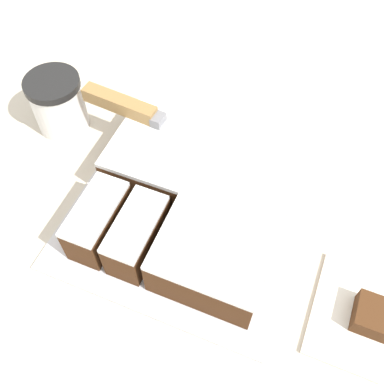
# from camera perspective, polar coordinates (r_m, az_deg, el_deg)

# --- Properties ---
(ground_plane) EXTENTS (8.00, 8.00, 0.00)m
(ground_plane) POSITION_cam_1_polar(r_m,az_deg,el_deg) (1.54, 3.47, -18.42)
(ground_plane) COLOR #4C4742
(countertop) EXTENTS (1.40, 1.10, 0.93)m
(countertop) POSITION_cam_1_polar(r_m,az_deg,el_deg) (1.11, 4.69, -11.76)
(countertop) COLOR beige
(countertop) RESTS_ON ground_plane
(cake_board) EXTENTS (0.32, 0.34, 0.01)m
(cake_board) POSITION_cam_1_polar(r_m,az_deg,el_deg) (0.65, 0.00, -1.82)
(cake_board) COLOR silver
(cake_board) RESTS_ON countertop
(cake) EXTENTS (0.26, 0.29, 0.07)m
(cake) POSITION_cam_1_polar(r_m,az_deg,el_deg) (0.63, 0.50, 0.19)
(cake) COLOR #472814
(cake) RESTS_ON cake_board
(knife) EXTENTS (0.32, 0.05, 0.02)m
(knife) POSITION_cam_1_polar(r_m,az_deg,el_deg) (0.67, -6.90, 10.11)
(knife) COLOR silver
(knife) RESTS_ON cake
(coffee_cup) EXTENTS (0.09, 0.09, 0.09)m
(coffee_cup) POSITION_cam_1_polar(r_m,az_deg,el_deg) (0.76, -16.64, 10.77)
(coffee_cup) COLOR white
(coffee_cup) RESTS_ON countertop
(paper_napkin) EXTENTS (0.14, 0.14, 0.01)m
(paper_napkin) POSITION_cam_1_polar(r_m,az_deg,el_deg) (0.62, 21.62, -14.97)
(paper_napkin) COLOR white
(paper_napkin) RESTS_ON countertop
(brownie) EXTENTS (0.05, 0.05, 0.03)m
(brownie) POSITION_cam_1_polar(r_m,az_deg,el_deg) (0.61, 22.12, -14.42)
(brownie) COLOR #472814
(brownie) RESTS_ON paper_napkin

